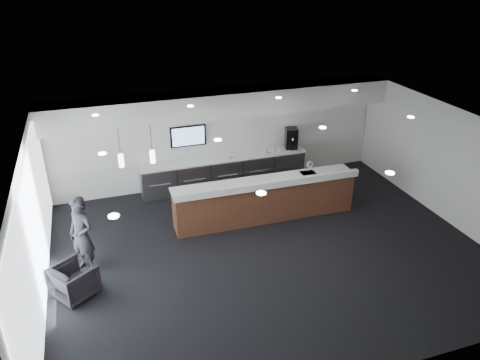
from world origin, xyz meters
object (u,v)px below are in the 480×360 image
object	(u,v)px
service_counter	(265,199)
armchair	(74,281)
lounge_guest	(82,235)
coffee_machine	(291,138)

from	to	relation	value
service_counter	armchair	bearing A→B (deg)	-159.85
armchair	lounge_guest	bearing A→B (deg)	-50.98
service_counter	armchair	distance (m)	5.16
service_counter	coffee_machine	world-z (taller)	coffee_machine
service_counter	armchair	size ratio (longest dim) A/B	6.26
service_counter	armchair	xyz separation A→B (m)	(-4.87, -1.70, -0.22)
coffee_machine	armchair	world-z (taller)	coffee_machine
coffee_machine	lounge_guest	size ratio (longest dim) A/B	0.35
coffee_machine	service_counter	bearing A→B (deg)	-112.97
lounge_guest	coffee_machine	bearing A→B (deg)	75.86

